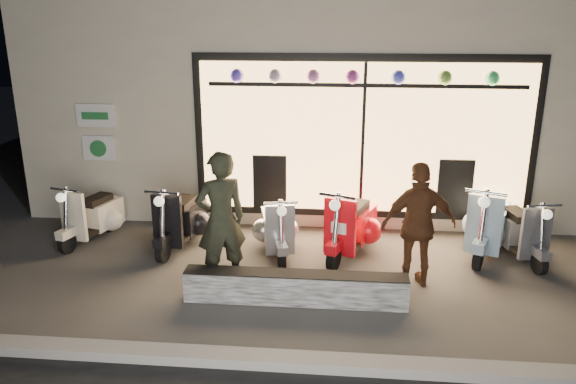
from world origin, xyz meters
name	(u,v)px	position (x,y,z in m)	size (l,w,h in m)	color
ground	(304,279)	(0.00, 0.00, 0.00)	(40.00, 40.00, 0.00)	#383533
kerb	(291,361)	(0.00, -2.00, 0.06)	(40.00, 0.25, 0.12)	slate
shop_building	(321,82)	(0.00, 4.98, 2.10)	(10.20, 6.23, 4.20)	beige
graffiti_barrier	(295,288)	(-0.07, -0.65, 0.20)	(2.77, 0.28, 0.40)	black
scooter_silver	(276,227)	(-0.49, 0.97, 0.38)	(0.61, 1.31, 0.93)	black
scooter_red	(353,225)	(0.67, 1.04, 0.42)	(0.81, 1.45, 1.05)	black
scooter_black	(183,219)	(-1.97, 1.09, 0.41)	(0.58, 1.42, 1.01)	black
scooter_cream	(96,215)	(-3.43, 1.22, 0.38)	(0.66, 1.34, 0.95)	black
scooter_blue	(489,223)	(2.72, 1.26, 0.44)	(0.87, 1.50, 1.09)	black
scooter_grey	(517,230)	(3.09, 1.14, 0.38)	(0.60, 1.34, 0.95)	black
man	(221,220)	(-1.07, -0.23, 0.91)	(0.66, 0.44, 1.82)	black
woman	(419,225)	(1.48, 0.00, 0.84)	(0.98, 0.41, 1.68)	#57311B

